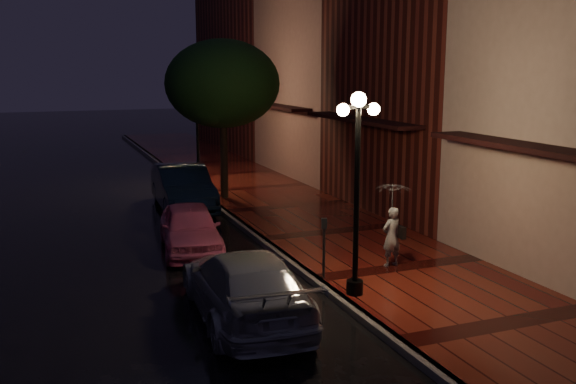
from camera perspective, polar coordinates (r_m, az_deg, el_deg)
name	(u,v)px	position (r m, az deg, el deg)	size (l,w,h in m)	color
ground	(263,243)	(18.34, -2.27, -4.60)	(120.00, 120.00, 0.00)	black
sidewalk	(334,234)	(19.16, 4.11, -3.70)	(4.50, 60.00, 0.15)	#450F0C
curb	(263,241)	(18.32, -2.27, -4.37)	(0.25, 60.00, 0.15)	#595451
storefront_mid	(438,50)	(22.65, 13.20, 12.19)	(5.00, 8.00, 11.00)	#511914
storefront_far	(335,77)	(29.59, 4.18, 10.19)	(5.00, 8.00, 9.00)	#8C5951
storefront_extra	(262,66)	(38.85, -2.33, 11.16)	(5.00, 12.00, 10.00)	#511914
streetlamp_near	(357,182)	(13.41, 6.15, 0.89)	(0.96, 0.36, 4.31)	black
streetlamp_far	(197,125)	(26.51, -8.06, 5.89)	(0.96, 0.36, 4.31)	black
street_tree	(223,87)	(23.57, -5.81, 9.31)	(4.16, 4.16, 5.80)	black
pink_car	(190,228)	(17.63, -8.69, -3.18)	(1.53, 3.81, 1.30)	#D2567E
navy_car	(183,188)	(22.75, -9.33, 0.38)	(1.66, 4.77, 1.57)	black
silver_car	(245,286)	(12.85, -3.83, -8.30)	(1.96, 4.82, 1.40)	#93949A
woman_with_umbrella	(392,212)	(15.70, 9.26, -1.74)	(0.86, 0.87, 2.06)	silver
parking_meter	(324,242)	(14.70, 3.21, -4.49)	(0.16, 0.14, 1.43)	black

